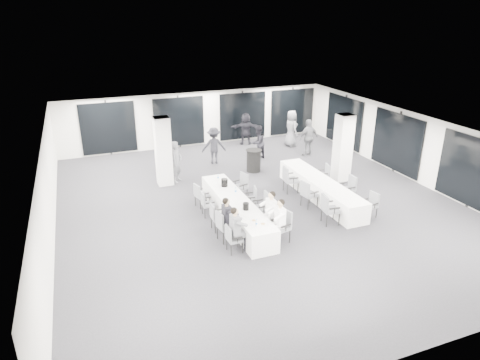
{
  "coord_description": "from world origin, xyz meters",
  "views": [
    {
      "loc": [
        -5.83,
        -13.16,
        6.7
      ],
      "look_at": [
        -0.81,
        -0.2,
        1.14
      ],
      "focal_mm": 32.0,
      "sensor_mm": 36.0,
      "label": 1
    }
  ],
  "objects_px": {
    "chair_side_left_far": "(289,178)",
    "chair_side_right_far": "(324,173)",
    "chair_main_right_far": "(241,184)",
    "standing_guest_a": "(176,159)",
    "chair_main_left_mid": "(216,216)",
    "chair_side_left_mid": "(308,193)",
    "chair_main_right_second": "(273,218)",
    "standing_guest_h": "(340,152)",
    "chair_side_right_mid": "(349,187)",
    "chair_main_right_fourth": "(252,197)",
    "standing_guest_g": "(169,149)",
    "banquet_table_main": "(236,210)",
    "ice_bucket_far": "(224,183)",
    "standing_guest_b": "(258,140)",
    "chair_main_left_fourth": "(206,202)",
    "chair_main_left_near": "(232,237)",
    "standing_guest_d": "(309,135)",
    "chair_side_right_near": "(371,203)",
    "chair_main_right_near": "(282,224)",
    "ice_bucket_near": "(246,206)",
    "chair_main_left_second": "(224,224)",
    "chair_main_right_mid": "(263,205)",
    "standing_guest_f": "(246,127)",
    "standing_guest_e": "(291,126)",
    "chair_main_left_far": "(200,194)",
    "banquet_table_side": "(320,189)",
    "standing_guest_c": "(214,143)",
    "cocktail_table": "(254,160)"
  },
  "relations": [
    {
      "from": "chair_main_left_mid",
      "to": "standing_guest_c",
      "type": "height_order",
      "value": "standing_guest_c"
    },
    {
      "from": "standing_guest_e",
      "to": "chair_main_left_far",
      "type": "bearing_deg",
      "value": 126.38
    },
    {
      "from": "chair_main_right_fourth",
      "to": "ice_bucket_near",
      "type": "height_order",
      "value": "ice_bucket_near"
    },
    {
      "from": "cocktail_table",
      "to": "standing_guest_d",
      "type": "distance_m",
      "value": 3.51
    },
    {
      "from": "chair_main_left_fourth",
      "to": "chair_main_left_near",
      "type": "bearing_deg",
      "value": 2.08
    },
    {
      "from": "chair_main_left_mid",
      "to": "chair_side_left_mid",
      "type": "distance_m",
      "value": 3.65
    },
    {
      "from": "banquet_table_side",
      "to": "chair_main_right_mid",
      "type": "xyz_separation_m",
      "value": [
        -2.78,
        -0.96,
        0.21
      ]
    },
    {
      "from": "chair_side_left_far",
      "to": "standing_guest_a",
      "type": "xyz_separation_m",
      "value": [
        -3.81,
        2.67,
        0.4
      ]
    },
    {
      "from": "chair_side_right_near",
      "to": "banquet_table_main",
      "type": "bearing_deg",
      "value": 62.66
    },
    {
      "from": "banquet_table_side",
      "to": "ice_bucket_far",
      "type": "distance_m",
      "value": 3.68
    },
    {
      "from": "chair_main_right_second",
      "to": "chair_side_left_far",
      "type": "xyz_separation_m",
      "value": [
        1.96,
        2.73,
        0.1
      ]
    },
    {
      "from": "chair_main_right_near",
      "to": "ice_bucket_near",
      "type": "bearing_deg",
      "value": 24.26
    },
    {
      "from": "standing_guest_b",
      "to": "standing_guest_f",
      "type": "distance_m",
      "value": 2.54
    },
    {
      "from": "chair_side_right_near",
      "to": "standing_guest_g",
      "type": "height_order",
      "value": "standing_guest_g"
    },
    {
      "from": "chair_main_right_fourth",
      "to": "standing_guest_g",
      "type": "relative_size",
      "value": 0.51
    },
    {
      "from": "chair_main_right_second",
      "to": "chair_side_right_mid",
      "type": "bearing_deg",
      "value": -82.0
    },
    {
      "from": "chair_main_left_mid",
      "to": "ice_bucket_far",
      "type": "relative_size",
      "value": 3.28
    },
    {
      "from": "chair_main_right_fourth",
      "to": "chair_side_right_far",
      "type": "relative_size",
      "value": 0.97
    },
    {
      "from": "chair_main_left_mid",
      "to": "standing_guest_h",
      "type": "bearing_deg",
      "value": 116.39
    },
    {
      "from": "chair_main_right_fourth",
      "to": "cocktail_table",
      "type": "bearing_deg",
      "value": -10.18
    },
    {
      "from": "standing_guest_f",
      "to": "standing_guest_c",
      "type": "bearing_deg",
      "value": 60.5
    },
    {
      "from": "chair_main_left_second",
      "to": "ice_bucket_far",
      "type": "relative_size",
      "value": 3.57
    },
    {
      "from": "chair_main_left_second",
      "to": "chair_main_right_mid",
      "type": "height_order",
      "value": "chair_main_right_mid"
    },
    {
      "from": "chair_main_right_second",
      "to": "standing_guest_d",
      "type": "distance_m",
      "value": 8.1
    },
    {
      "from": "chair_main_left_fourth",
      "to": "standing_guest_g",
      "type": "relative_size",
      "value": 0.52
    },
    {
      "from": "standing_guest_a",
      "to": "standing_guest_b",
      "type": "relative_size",
      "value": 1.06
    },
    {
      "from": "chair_side_left_mid",
      "to": "standing_guest_h",
      "type": "relative_size",
      "value": 0.59
    },
    {
      "from": "chair_main_right_second",
      "to": "chair_main_right_far",
      "type": "distance_m",
      "value": 2.84
    },
    {
      "from": "standing_guest_d",
      "to": "standing_guest_h",
      "type": "bearing_deg",
      "value": 87.58
    },
    {
      "from": "chair_main_left_second",
      "to": "chair_main_left_fourth",
      "type": "distance_m",
      "value": 1.87
    },
    {
      "from": "standing_guest_g",
      "to": "standing_guest_h",
      "type": "bearing_deg",
      "value": 15.03
    },
    {
      "from": "chair_main_right_mid",
      "to": "standing_guest_d",
      "type": "distance_m",
      "value": 7.45
    },
    {
      "from": "chair_main_left_mid",
      "to": "ice_bucket_far",
      "type": "distance_m",
      "value": 1.96
    },
    {
      "from": "chair_main_right_mid",
      "to": "standing_guest_a",
      "type": "height_order",
      "value": "standing_guest_a"
    },
    {
      "from": "standing_guest_g",
      "to": "ice_bucket_near",
      "type": "xyz_separation_m",
      "value": [
        0.96,
        -6.91,
        0.01
      ]
    },
    {
      "from": "chair_side_left_far",
      "to": "chair_side_right_far",
      "type": "height_order",
      "value": "chair_side_left_far"
    },
    {
      "from": "chair_main_right_mid",
      "to": "standing_guest_f",
      "type": "distance_m",
      "value": 8.97
    },
    {
      "from": "chair_main_right_far",
      "to": "standing_guest_a",
      "type": "relative_size",
      "value": 0.5
    },
    {
      "from": "chair_main_left_mid",
      "to": "chair_side_right_mid",
      "type": "height_order",
      "value": "chair_side_right_mid"
    },
    {
      "from": "chair_side_left_far",
      "to": "standing_guest_h",
      "type": "bearing_deg",
      "value": 119.76
    },
    {
      "from": "standing_guest_a",
      "to": "cocktail_table",
      "type": "bearing_deg",
      "value": -53.12
    },
    {
      "from": "standing_guest_b",
      "to": "standing_guest_a",
      "type": "bearing_deg",
      "value": -12.07
    },
    {
      "from": "banquet_table_main",
      "to": "ice_bucket_far",
      "type": "bearing_deg",
      "value": 87.94
    },
    {
      "from": "standing_guest_e",
      "to": "chair_main_right_near",
      "type": "bearing_deg",
      "value": 147.22
    },
    {
      "from": "chair_main_right_second",
      "to": "chair_main_right_far",
      "type": "bearing_deg",
      "value": -9.73
    },
    {
      "from": "chair_main_right_fourth",
      "to": "chair_side_left_far",
      "type": "relative_size",
      "value": 0.83
    },
    {
      "from": "chair_main_right_mid",
      "to": "chair_main_right_fourth",
      "type": "distance_m",
      "value": 0.96
    },
    {
      "from": "chair_main_left_near",
      "to": "standing_guest_f",
      "type": "xyz_separation_m",
      "value": [
        4.45,
        10.02,
        0.47
      ]
    },
    {
      "from": "chair_main_left_fourth",
      "to": "chair_main_left_far",
      "type": "bearing_deg",
      "value": -178.06
    },
    {
      "from": "chair_main_right_fourth",
      "to": "chair_main_left_fourth",
      "type": "bearing_deg",
      "value": 99.6
    }
  ]
}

